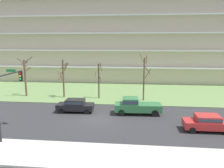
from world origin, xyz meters
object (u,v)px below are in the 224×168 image
at_px(tree_center, 99,80).
at_px(tree_right, 144,77).
at_px(sedan_red_center_left, 207,122).
at_px(tree_far_left, 25,76).
at_px(traffic_signal_mast, 7,92).
at_px(sedan_black_center_right, 75,105).
at_px(pickup_green_near_left, 136,106).
at_px(tree_left, 63,77).

height_order(tree_center, tree_right, tree_right).
distance_m(tree_right, sedan_red_center_left, 12.40).
relative_size(tree_far_left, tree_center, 1.13).
bearing_deg(traffic_signal_mast, sedan_black_center_right, 62.80).
bearing_deg(pickup_green_near_left, sedan_black_center_right, -2.94).
distance_m(tree_center, tree_right, 6.72).
relative_size(pickup_green_near_left, sedan_black_center_right, 1.23).
distance_m(tree_left, traffic_signal_mast, 14.59).
xyz_separation_m(tree_center, sedan_black_center_right, (-1.77, -6.82, -1.92)).
bearing_deg(tree_left, tree_center, -1.12).
bearing_deg(traffic_signal_mast, tree_center, 68.52).
distance_m(tree_right, pickup_green_near_left, 6.82).
height_order(sedan_red_center_left, sedan_black_center_right, same).
relative_size(tree_far_left, tree_left, 1.06).
relative_size(tree_right, sedan_red_center_left, 1.54).
bearing_deg(sedan_red_center_left, tree_right, 117.59).
height_order(tree_far_left, sedan_black_center_right, tree_far_left).
distance_m(sedan_black_center_right, traffic_signal_mast, 9.15).
xyz_separation_m(tree_left, sedan_red_center_left, (17.73, -11.43, -2.30)).
height_order(sedan_red_center_left, traffic_signal_mast, traffic_signal_mast).
xyz_separation_m(tree_left, tree_center, (5.45, -0.11, -0.38)).
xyz_separation_m(tree_right, traffic_signal_mast, (-12.35, -13.87, 0.60)).
distance_m(pickup_green_near_left, sedan_black_center_right, 7.29).
xyz_separation_m(tree_far_left, tree_right, (18.23, -0.87, 0.17)).
bearing_deg(tree_left, tree_far_left, 178.28).
xyz_separation_m(tree_right, sedan_red_center_left, (5.62, -10.75, -2.59)).
relative_size(pickup_green_near_left, traffic_signal_mast, 0.92).
bearing_deg(sedan_black_center_right, sedan_red_center_left, 160.04).
xyz_separation_m(pickup_green_near_left, traffic_signal_mast, (-11.20, -7.61, 3.05)).
relative_size(tree_center, pickup_green_near_left, 1.00).
height_order(pickup_green_near_left, traffic_signal_mast, traffic_signal_mast).
xyz_separation_m(tree_center, sedan_red_center_left, (12.28, -11.32, -1.92)).
height_order(tree_left, traffic_signal_mast, traffic_signal_mast).
bearing_deg(traffic_signal_mast, pickup_green_near_left, 34.20).
bearing_deg(tree_right, tree_left, 176.76).
bearing_deg(pickup_green_near_left, tree_center, -53.94).
height_order(tree_left, sedan_black_center_right, tree_left).
distance_m(tree_center, sedan_red_center_left, 16.81).
xyz_separation_m(tree_far_left, sedan_black_center_right, (9.80, -7.11, -2.41)).
xyz_separation_m(tree_left, traffic_signal_mast, (-0.23, -14.56, 0.89)).
distance_m(tree_center, traffic_signal_mast, 15.58).
distance_m(tree_far_left, tree_left, 6.12).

